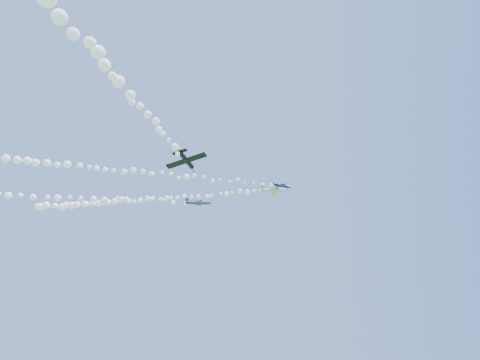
# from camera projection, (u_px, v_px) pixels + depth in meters

# --- Properties ---
(plane_white) EXTENTS (7.59, 8.02, 2.91)m
(plane_white) POSITION_uv_depth(u_px,v_px,m) (273.00, 190.00, 113.01)
(plane_white) COLOR white
(smoke_trail_white) EXTENTS (72.58, 8.05, 3.18)m
(smoke_trail_white) POSITION_uv_depth(u_px,v_px,m) (144.00, 200.00, 118.99)
(smoke_trail_white) COLOR white
(plane_navy) EXTENTS (6.04, 6.33, 2.47)m
(plane_navy) POSITION_uv_depth(u_px,v_px,m) (281.00, 185.00, 109.80)
(plane_navy) COLOR #0D173A
(smoke_trail_navy) EXTENTS (68.30, 25.50, 2.49)m
(smoke_trail_navy) POSITION_uv_depth(u_px,v_px,m) (138.00, 172.00, 101.48)
(smoke_trail_navy) COLOR white
(plane_grey) EXTENTS (7.37, 7.69, 2.17)m
(plane_grey) POSITION_uv_depth(u_px,v_px,m) (198.00, 203.00, 106.90)
(plane_grey) COLOR #3C4358
(smoke_trail_grey) EXTENTS (77.10, 20.38, 3.29)m
(smoke_trail_grey) POSITION_uv_depth(u_px,v_px,m) (33.00, 196.00, 101.59)
(smoke_trail_grey) COLOR white
(plane_black) EXTENTS (8.04, 7.71, 2.46)m
(plane_black) POSITION_uv_depth(u_px,v_px,m) (186.00, 160.00, 76.83)
(plane_black) COLOR black
(smoke_trail_black) EXTENTS (12.33, 61.77, 3.11)m
(smoke_trail_black) POSITION_uv_depth(u_px,v_px,m) (79.00, 37.00, 47.08)
(smoke_trail_black) COLOR white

